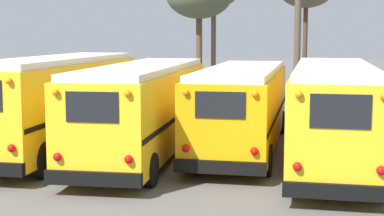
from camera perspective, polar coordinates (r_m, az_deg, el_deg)
name	(u,v)px	position (r m, az deg, el deg)	size (l,w,h in m)	color
ground_plane	(194,153)	(20.42, 0.16, -4.39)	(160.00, 160.00, 0.00)	#5B5956
school_bus_0	(59,100)	(20.99, -12.74, 0.74)	(2.76, 10.42, 3.31)	yellow
school_bus_1	(144,106)	(19.88, -4.63, 0.15)	(3.14, 10.95, 3.08)	yellow
school_bus_2	(242,105)	(20.79, 4.89, 0.28)	(2.77, 10.26, 2.95)	#E5A00C
school_bus_3	(333,110)	(19.05, 13.51, -0.22)	(2.73, 10.84, 3.15)	yellow
utility_pole	(297,41)	(31.92, 10.18, 6.41)	(1.80, 0.35, 7.24)	brown
fence_line	(230,100)	(28.05, 3.72, 0.80)	(17.35, 0.06, 1.42)	#939399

